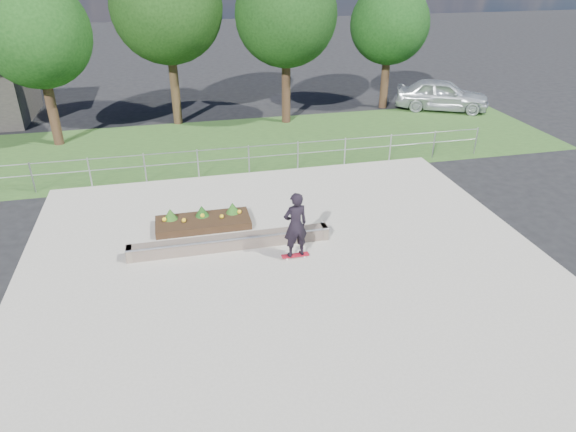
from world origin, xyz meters
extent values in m
plane|color=black|center=(0.00, 0.00, 0.00)|extent=(120.00, 120.00, 0.00)
cube|color=#2A4D1E|center=(0.00, 11.00, 0.01)|extent=(30.00, 8.00, 0.02)
cube|color=#A09B8E|center=(0.00, 0.00, 0.03)|extent=(15.00, 15.00, 0.06)
cylinder|color=gray|center=(-8.00, 7.50, 0.60)|extent=(0.06, 0.06, 1.20)
cylinder|color=#979BA0|center=(-6.00, 7.50, 0.60)|extent=(0.06, 0.06, 1.20)
cylinder|color=gray|center=(-4.00, 7.50, 0.60)|extent=(0.06, 0.06, 1.20)
cylinder|color=gray|center=(-2.00, 7.50, 0.60)|extent=(0.06, 0.06, 1.20)
cylinder|color=gray|center=(0.00, 7.50, 0.60)|extent=(0.06, 0.06, 1.20)
cylinder|color=gray|center=(2.00, 7.50, 0.60)|extent=(0.06, 0.06, 1.20)
cylinder|color=#9C9FA4|center=(4.00, 7.50, 0.60)|extent=(0.06, 0.06, 1.20)
cylinder|color=#999DA1|center=(6.00, 7.50, 0.60)|extent=(0.06, 0.06, 1.20)
cylinder|color=gray|center=(8.00, 7.50, 0.60)|extent=(0.06, 0.06, 1.20)
cylinder|color=#9B9FA4|center=(10.00, 7.50, 0.60)|extent=(0.06, 0.06, 1.20)
cylinder|color=gray|center=(0.00, 7.50, 1.15)|extent=(20.00, 0.04, 0.04)
cylinder|color=#979A9F|center=(0.00, 7.50, 0.70)|extent=(20.00, 0.04, 0.04)
cylinder|color=#321F14|center=(-8.00, 13.00, 1.46)|extent=(0.44, 0.44, 2.93)
sphere|color=black|center=(-8.00, 13.00, 4.88)|extent=(4.55, 4.55, 4.55)
cylinder|color=#312113|center=(-2.50, 15.00, 1.69)|extent=(0.44, 0.44, 3.38)
sphere|color=black|center=(-2.50, 15.00, 5.62)|extent=(5.25, 5.25, 5.25)
cylinder|color=black|center=(3.00, 14.00, 1.57)|extent=(0.44, 0.44, 3.15)
sphere|color=black|center=(3.00, 14.00, 5.25)|extent=(4.90, 4.90, 4.90)
cylinder|color=#301E13|center=(9.00, 15.50, 1.35)|extent=(0.44, 0.44, 2.70)
sphere|color=black|center=(9.00, 15.50, 4.50)|extent=(4.20, 4.20, 4.20)
cube|color=brown|center=(-1.49, 1.81, 0.26)|extent=(6.00, 0.40, 0.40)
cylinder|color=#999CA1|center=(-1.49, 1.61, 0.46)|extent=(6.00, 0.06, 0.06)
cube|color=brown|center=(-4.39, 1.81, 0.26)|extent=(0.15, 0.42, 0.40)
cube|color=brown|center=(1.41, 1.81, 0.26)|extent=(0.15, 0.42, 0.40)
cube|color=black|center=(-2.17, 3.39, 0.18)|extent=(3.00, 1.20, 0.25)
sphere|color=yellow|center=(-3.37, 3.49, 0.39)|extent=(0.14, 0.14, 0.14)
sphere|color=yellow|center=(-2.77, 3.29, 0.39)|extent=(0.14, 0.14, 0.14)
sphere|color=yellow|center=(-2.17, 3.49, 0.39)|extent=(0.14, 0.14, 0.14)
sphere|color=gold|center=(-1.57, 3.29, 0.39)|extent=(0.14, 0.14, 0.14)
sphere|color=yellow|center=(-0.97, 3.49, 0.39)|extent=(0.14, 0.14, 0.14)
cone|color=#1F4B15|center=(-3.17, 3.64, 0.49)|extent=(0.44, 0.44, 0.36)
cone|color=#143F12|center=(-2.17, 3.64, 0.49)|extent=(0.44, 0.44, 0.36)
cone|color=#1D4C15|center=(-1.17, 3.64, 0.49)|extent=(0.44, 0.44, 0.36)
cylinder|color=white|center=(0.01, 0.78, 0.09)|extent=(0.05, 0.03, 0.05)
cylinder|color=silver|center=(0.01, 0.96, 0.09)|extent=(0.05, 0.03, 0.05)
cylinder|color=white|center=(0.53, 0.78, 0.09)|extent=(0.05, 0.03, 0.05)
cylinder|color=white|center=(0.53, 0.96, 0.09)|extent=(0.05, 0.03, 0.05)
cylinder|color=#A5A5AA|center=(0.01, 0.87, 0.11)|extent=(0.02, 0.18, 0.02)
cylinder|color=gray|center=(0.53, 0.87, 0.11)|extent=(0.02, 0.18, 0.02)
cube|color=maroon|center=(0.27, 0.87, 0.13)|extent=(0.80, 0.21, 0.02)
imported|color=black|center=(0.27, 0.87, 1.13)|extent=(0.79, 0.59, 1.97)
imported|color=silver|center=(11.97, 14.31, 0.86)|extent=(5.40, 3.99, 1.71)
camera|label=1|loc=(-2.80, -11.42, 7.98)|focal=32.00mm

